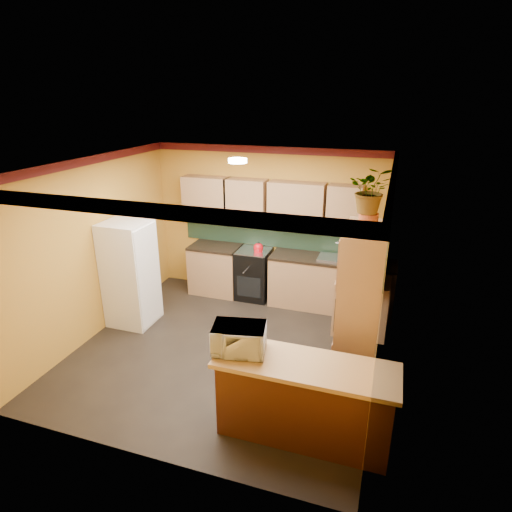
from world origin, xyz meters
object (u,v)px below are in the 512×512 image
Objects in this scene: stove at (254,274)px; fridge at (130,274)px; pantry at (359,310)px; breakfast_bar at (304,402)px; microwave at (239,339)px; base_cabinets_back at (287,279)px.

fridge is at bearing -137.09° from stove.
fridge is at bearing 171.86° from pantry.
pantry is 1.17× the size of breakfast_bar.
fridge is (-1.58, -1.47, 0.39)m from stove.
fridge is 3.04× the size of microwave.
pantry is at bearing -44.55° from stove.
microwave is (0.24, -3.10, 0.64)m from base_cabinets_back.
pantry is 3.76× the size of microwave.
fridge reaches higher than stove.
base_cabinets_back and breakfast_bar have the same top height.
microwave is (2.45, -1.63, 0.23)m from fridge.
breakfast_bar is (-0.42, -1.12, -0.61)m from pantry.
stove is 0.54× the size of fridge.
base_cabinets_back is 3.25m from breakfast_bar.
breakfast_bar is at bearing -110.78° from pantry.
base_cabinets_back is at bearing 33.68° from fridge.
microwave is at bearing -135.87° from pantry.
stove is at bearing -180.00° from base_cabinets_back.
microwave reaches higher than base_cabinets_back.
base_cabinets_back is 2.50m from pantry.
breakfast_bar is at bearing -72.66° from base_cabinets_back.
microwave is at bearing 180.00° from breakfast_bar.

